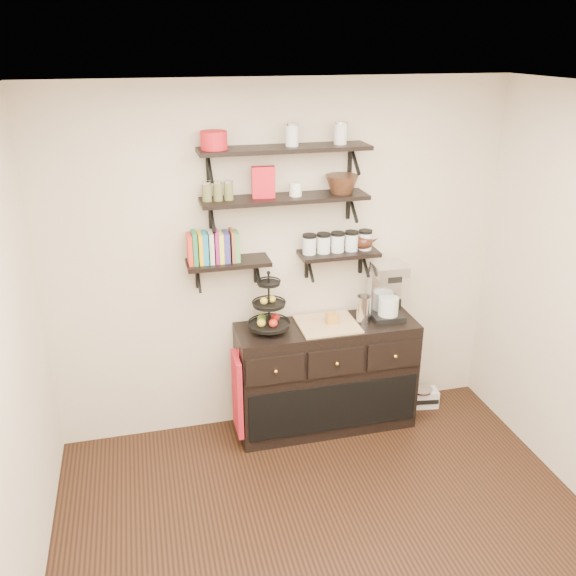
{
  "coord_description": "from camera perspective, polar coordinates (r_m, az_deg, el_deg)",
  "views": [
    {
      "loc": [
        -1.01,
        -2.5,
        2.94
      ],
      "look_at": [
        -0.09,
        1.15,
        1.39
      ],
      "focal_mm": 38.0,
      "sensor_mm": 36.0,
      "label": 1
    }
  ],
  "objects": [
    {
      "name": "shelf_low_right",
      "position": [
        4.62,
        4.74,
        3.19
      ],
      "size": [
        0.6,
        0.25,
        0.23
      ],
      "color": "black",
      "rests_on": "back_wall"
    },
    {
      "name": "shelf_mid",
      "position": [
        4.37,
        -0.31,
        8.34
      ],
      "size": [
        1.2,
        0.27,
        0.23
      ],
      "color": "black",
      "rests_on": "back_wall"
    },
    {
      "name": "glass_canisters",
      "position": [
        4.59,
        4.66,
        4.2
      ],
      "size": [
        0.54,
        0.1,
        0.13
      ],
      "color": "silver",
      "rests_on": "shelf_low_right"
    },
    {
      "name": "fruit_stand",
      "position": [
        4.52,
        -1.76,
        -2.25
      ],
      "size": [
        0.31,
        0.31,
        0.46
      ],
      "rotation": [
        0.0,
        0.0,
        0.06
      ],
      "color": "black",
      "rests_on": "sideboard"
    },
    {
      "name": "apron",
      "position": [
        4.67,
        -4.76,
        -9.87
      ],
      "size": [
        0.04,
        0.27,
        0.64
      ],
      "primitive_type": "cube",
      "color": "#A2111A",
      "rests_on": "sideboard"
    },
    {
      "name": "teapot",
      "position": [
        4.66,
        7.12,
        4.42
      ],
      "size": [
        0.2,
        0.17,
        0.14
      ],
      "primitive_type": null,
      "rotation": [
        0.0,
        0.0,
        0.17
      ],
      "color": "#34180F",
      "rests_on": "shelf_low_right"
    },
    {
      "name": "shelf_top",
      "position": [
        4.3,
        -0.32,
        12.87
      ],
      "size": [
        1.2,
        0.27,
        0.23
      ],
      "color": "black",
      "rests_on": "back_wall"
    },
    {
      "name": "candle",
      "position": [
        4.67,
        4.09,
        -2.82
      ],
      "size": [
        0.08,
        0.08,
        0.08
      ],
      "primitive_type": "cube",
      "color": "#B8792A",
      "rests_on": "sideboard"
    },
    {
      "name": "thermal_carafe",
      "position": [
        4.71,
        7.11,
        -1.99
      ],
      "size": [
        0.11,
        0.11,
        0.22
      ],
      "primitive_type": "cylinder",
      "color": "silver",
      "rests_on": "sideboard"
    },
    {
      "name": "red_pot",
      "position": [
        4.19,
        -6.95,
        13.57
      ],
      "size": [
        0.18,
        0.18,
        0.12
      ],
      "primitive_type": "cylinder",
      "color": "red",
      "rests_on": "shelf_top"
    },
    {
      "name": "back_wall",
      "position": [
        4.64,
        -0.68,
        2.34
      ],
      "size": [
        3.5,
        0.02,
        2.7
      ],
      "primitive_type": "cube",
      "color": "beige",
      "rests_on": "ground"
    },
    {
      "name": "ceiling",
      "position": [
        2.7,
        8.24,
        17.07
      ],
      "size": [
        3.5,
        3.5,
        0.02
      ],
      "primitive_type": "cube",
      "color": "white",
      "rests_on": "back_wall"
    },
    {
      "name": "walnut_bowl",
      "position": [
        4.46,
        5.06,
        9.65
      ],
      "size": [
        0.24,
        0.24,
        0.13
      ],
      "primitive_type": null,
      "color": "black",
      "rests_on": "shelf_mid"
    },
    {
      "name": "cookbooks",
      "position": [
        4.38,
        -6.82,
        3.89
      ],
      "size": [
        0.36,
        0.15,
        0.26
      ],
      "color": "red",
      "rests_on": "shelf_low_left"
    },
    {
      "name": "ramekins",
      "position": [
        4.37,
        0.72,
        9.23
      ],
      "size": [
        0.09,
        0.09,
        0.1
      ],
      "primitive_type": "cylinder",
      "color": "white",
      "rests_on": "shelf_mid"
    },
    {
      "name": "recipe_box",
      "position": [
        4.3,
        -2.32,
        9.86
      ],
      "size": [
        0.17,
        0.08,
        0.22
      ],
      "primitive_type": "cube",
      "rotation": [
        0.0,
        0.0,
        -0.1
      ],
      "color": "red",
      "rests_on": "shelf_mid"
    },
    {
      "name": "sideboard",
      "position": [
        4.9,
        3.57,
        -8.2
      ],
      "size": [
        1.4,
        0.5,
        0.92
      ],
      "color": "black",
      "rests_on": "floor"
    },
    {
      "name": "shelf_low_left",
      "position": [
        4.44,
        -5.62,
        2.32
      ],
      "size": [
        0.6,
        0.25,
        0.23
      ],
      "color": "black",
      "rests_on": "back_wall"
    },
    {
      "name": "coffee_maker",
      "position": [
        4.79,
        9.2,
        -0.36
      ],
      "size": [
        0.25,
        0.24,
        0.45
      ],
      "rotation": [
        0.0,
        0.0,
        -0.02
      ],
      "color": "black",
      "rests_on": "sideboard"
    },
    {
      "name": "radio",
      "position": [
        5.43,
        12.32,
        -9.93
      ],
      "size": [
        0.3,
        0.21,
        0.17
      ],
      "rotation": [
        0.0,
        0.0,
        -0.14
      ],
      "color": "silver",
      "rests_on": "floor"
    }
  ]
}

